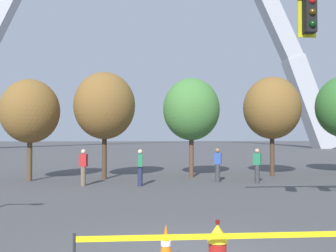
{
  "coord_description": "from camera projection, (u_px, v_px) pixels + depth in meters",
  "views": [
    {
      "loc": [
        -0.89,
        -6.38,
        2.23
      ],
      "look_at": [
        0.09,
        5.0,
        2.5
      ],
      "focal_mm": 39.09,
      "sensor_mm": 36.0,
      "label": 1
    }
  ],
  "objects": [
    {
      "name": "pedestrian_near_trees",
      "position": [
        140.0,
        167.0,
        15.88
      ],
      "size": [
        0.22,
        0.35,
        1.59
      ],
      "color": "#232847",
      "rests_on": "ground"
    },
    {
      "name": "caution_tape_barrier",
      "position": [
        263.0,
        250.0,
        5.09
      ],
      "size": [
        5.24,
        0.1,
        0.9
      ],
      "color": "#232326",
      "rests_on": "ground"
    },
    {
      "name": "tree_center_right",
      "position": [
        272.0,
        108.0,
        19.85
      ],
      "size": [
        3.07,
        3.07,
        5.38
      ],
      "color": "#473323",
      "rests_on": "ground"
    },
    {
      "name": "tree_far_left",
      "position": [
        30.0,
        111.0,
        17.68
      ],
      "size": [
        2.81,
        2.81,
        4.92
      ],
      "color": "brown",
      "rests_on": "ground"
    },
    {
      "name": "pedestrian_walking_left",
      "position": [
        218.0,
        165.0,
        17.16
      ],
      "size": [
        0.39,
        0.31,
        1.59
      ],
      "color": "#38383D",
      "rests_on": "ground"
    },
    {
      "name": "pedestrian_standing_center",
      "position": [
        83.0,
        167.0,
        15.94
      ],
      "size": [
        0.38,
        0.29,
        1.59
      ],
      "color": "brown",
      "rests_on": "ground"
    },
    {
      "name": "tree_center_left",
      "position": [
        191.0,
        109.0,
        19.26
      ],
      "size": [
        2.98,
        2.98,
        5.22
      ],
      "color": "brown",
      "rests_on": "ground"
    },
    {
      "name": "traffic_cone_by_hydrant",
      "position": [
        166.0,
        246.0,
        6.1
      ],
      "size": [
        0.36,
        0.36,
        0.73
      ],
      "color": "black",
      "rests_on": "ground"
    },
    {
      "name": "tree_left_mid",
      "position": [
        105.0,
        106.0,
        18.44
      ],
      "size": [
        3.08,
        3.08,
        5.39
      ],
      "color": "#473323",
      "rests_on": "ground"
    },
    {
      "name": "pedestrian_walking_right",
      "position": [
        257.0,
        165.0,
        16.76
      ],
      "size": [
        0.39,
        0.35,
        1.59
      ],
      "color": "#38383D",
      "rests_on": "ground"
    },
    {
      "name": "monument_arch",
      "position": [
        143.0,
        21.0,
        57.23
      ],
      "size": [
        62.19,
        2.95,
        45.13
      ],
      "color": "#B2B5BC",
      "rests_on": "ground"
    }
  ]
}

